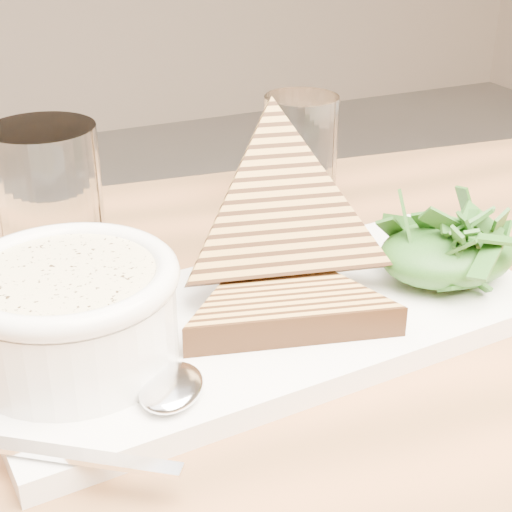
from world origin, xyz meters
name	(u,v)px	position (x,y,z in m)	size (l,w,h in m)	color
table_top	(308,413)	(-0.06, 0.17, 0.71)	(1.14, 0.76, 0.04)	#996036
platter	(268,322)	(-0.06, 0.24, 0.74)	(0.38, 0.17, 0.02)	white
soup_bowl	(72,323)	(-0.19, 0.24, 0.77)	(0.13, 0.13, 0.05)	white
soup	(67,279)	(-0.19, 0.24, 0.80)	(0.11, 0.11, 0.01)	beige
bowl_rim	(66,276)	(-0.19, 0.24, 0.80)	(0.13, 0.13, 0.01)	white
sandwich_flat	(283,300)	(-0.05, 0.23, 0.75)	(0.17, 0.17, 0.02)	#BA8841
sandwich_lean	(282,217)	(-0.04, 0.27, 0.80)	(0.17, 0.17, 0.09)	#BA8841
salad_base	(447,253)	(0.08, 0.23, 0.76)	(0.10, 0.08, 0.04)	black
arugula_pile	(448,245)	(0.08, 0.23, 0.77)	(0.11, 0.10, 0.05)	#3A7528
spoon_bowl	(171,387)	(-0.15, 0.18, 0.75)	(0.04, 0.05, 0.01)	silver
spoon_handle	(66,454)	(-0.22, 0.15, 0.75)	(0.12, 0.01, 0.00)	silver
glass_near	(50,205)	(-0.18, 0.38, 0.79)	(0.08, 0.08, 0.12)	white
glass_far	(300,151)	(0.06, 0.43, 0.78)	(0.07, 0.07, 0.10)	white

